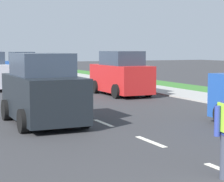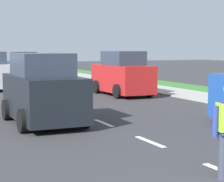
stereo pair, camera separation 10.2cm
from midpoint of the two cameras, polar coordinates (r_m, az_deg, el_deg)
ground_plane at (r=25.39m, az=-12.43°, el=0.19°), size 96.00×96.00×0.00m
lane_center_line at (r=29.49m, az=-14.17°, el=0.91°), size 0.14×46.40×0.01m
car_outgoing_far at (r=32.30m, az=-11.91°, el=3.08°), size 1.90×4.02×2.09m
car_parked_far at (r=21.80m, az=1.04°, el=2.16°), size 1.94×4.18×2.22m
car_oncoming_lead at (r=13.67m, az=-9.31°, el=-0.03°), size 2.06×3.88×2.21m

